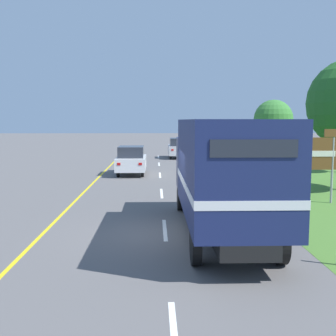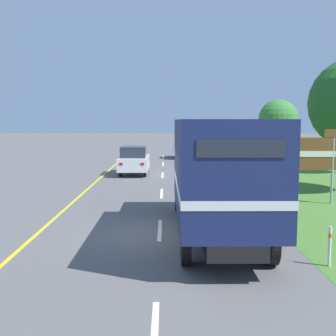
% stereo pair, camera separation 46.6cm
% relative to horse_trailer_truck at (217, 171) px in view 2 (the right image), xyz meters
% --- Properties ---
extents(ground_plane, '(200.00, 200.00, 0.00)m').
position_rel_horse_trailer_truck_xyz_m(ground_plane, '(-1.67, 0.26, -1.93)').
color(ground_plane, '#5B5959').
extents(edge_line_yellow, '(0.12, 57.43, 0.01)m').
position_rel_horse_trailer_truck_xyz_m(edge_line_yellow, '(-5.37, 11.61, -1.93)').
color(edge_line_yellow, yellow).
rests_on(edge_line_yellow, ground).
extents(centre_dash_near, '(0.12, 2.60, 0.01)m').
position_rel_horse_trailer_truck_xyz_m(centre_dash_near, '(-1.67, 0.78, -1.93)').
color(centre_dash_near, white).
rests_on(centre_dash_near, ground).
extents(centre_dash_mid_a, '(0.12, 2.60, 0.01)m').
position_rel_horse_trailer_truck_xyz_m(centre_dash_mid_a, '(-1.67, 7.38, -1.93)').
color(centre_dash_mid_a, white).
rests_on(centre_dash_mid_a, ground).
extents(centre_dash_mid_b, '(0.12, 2.60, 0.01)m').
position_rel_horse_trailer_truck_xyz_m(centre_dash_mid_b, '(-1.67, 13.98, -1.93)').
color(centre_dash_mid_b, white).
rests_on(centre_dash_mid_b, ground).
extents(centre_dash_far, '(0.12, 2.60, 0.01)m').
position_rel_horse_trailer_truck_xyz_m(centre_dash_far, '(-1.67, 20.58, -1.93)').
color(centre_dash_far, white).
rests_on(centre_dash_far, ground).
extents(centre_dash_farthest, '(0.12, 2.60, 0.01)m').
position_rel_horse_trailer_truck_xyz_m(centre_dash_farthest, '(-1.67, 27.18, -1.93)').
color(centre_dash_farthest, white).
rests_on(centre_dash_farthest, ground).
extents(horse_trailer_truck, '(2.37, 8.21, 3.43)m').
position_rel_horse_trailer_truck_xyz_m(horse_trailer_truck, '(0.00, 0.00, 0.00)').
color(horse_trailer_truck, black).
rests_on(horse_trailer_truck, ground).
extents(lead_car_white, '(1.80, 3.95, 1.79)m').
position_rel_horse_trailer_truck_xyz_m(lead_car_white, '(-3.47, 14.39, -1.02)').
color(lead_car_white, black).
rests_on(lead_car_white, ground).
extents(lead_car_silver_ahead, '(1.80, 4.00, 1.82)m').
position_rel_horse_trailer_truck_xyz_m(lead_car_silver_ahead, '(0.15, 25.97, -1.01)').
color(lead_car_silver_ahead, black).
rests_on(lead_car_silver_ahead, ground).
extents(highway_sign, '(2.28, 0.09, 3.05)m').
position_rel_horse_trailer_truck_xyz_m(highway_sign, '(4.56, 4.85, 0.04)').
color(highway_sign, '#9E9EA3').
rests_on(highway_sign, ground).
extents(roadside_tree_far, '(3.06, 3.06, 5.03)m').
position_rel_horse_trailer_truck_xyz_m(roadside_tree_far, '(7.38, 21.07, 1.54)').
color(roadside_tree_far, brown).
rests_on(roadside_tree_far, ground).
extents(delineator_post, '(0.08, 0.08, 0.95)m').
position_rel_horse_trailer_truck_xyz_m(delineator_post, '(2.35, -2.58, -1.43)').
color(delineator_post, white).
rests_on(delineator_post, ground).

